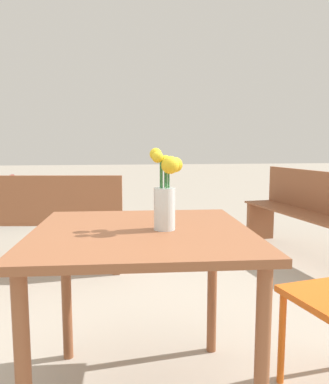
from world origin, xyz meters
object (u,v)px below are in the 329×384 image
Objects in this scene: table_front at (142,255)px; bench_near at (14,219)px; bench_middle at (315,211)px; flower_vase at (165,195)px.

bench_near is at bearing 117.40° from table_front.
table_front is at bearing -135.39° from bench_middle.
table_front is at bearing 168.75° from flower_vase.
flower_vase is at bearing -11.25° from table_front.
bench_near is 1.01× the size of bench_middle.
bench_middle is at bearing 44.61° from table_front.
bench_near is at bearing 119.43° from flower_vase.
flower_vase is at bearing -133.56° from bench_middle.
bench_middle is (1.71, 1.80, -0.43)m from flower_vase.
table_front is 0.49× the size of bench_middle.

